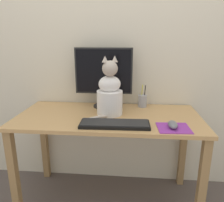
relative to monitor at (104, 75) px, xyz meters
The scene contains 9 objects.
ground_plane 1.00m from the monitor, 74.21° to the right, with size 12.00×12.00×0.00m, color #564C47.
wall_back 0.30m from the monitor, 65.05° to the left, with size 7.00×0.04×2.50m.
desk 0.42m from the monitor, 74.21° to the right, with size 1.31×0.61×0.72m.
monitor is the anchor object (origin of this frame).
keyboard 0.48m from the monitor, 73.40° to the right, with size 0.44×0.16×0.02m.
mousepad_right 0.68m from the monitor, 40.17° to the right, with size 0.20×0.18×0.00m.
computer_mouse_right 0.67m from the monitor, 40.56° to the right, with size 0.06×0.11×0.04m.
cat 0.22m from the monitor, 70.35° to the right, with size 0.24×0.28×0.42m.
pen_cup 0.37m from the monitor, ahead, with size 0.07×0.07×0.18m.
Camera 1 is at (0.16, -1.47, 1.25)m, focal length 35.00 mm.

